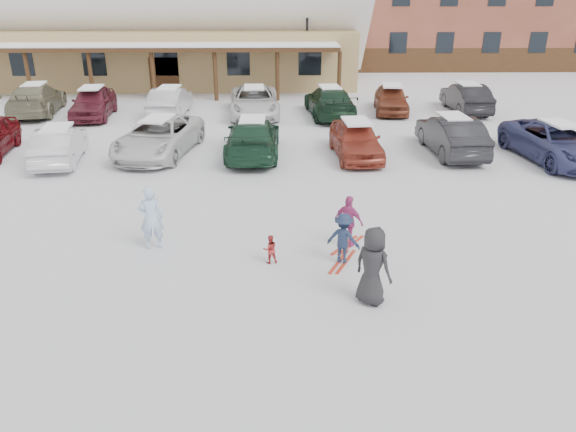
{
  "coord_description": "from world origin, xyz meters",
  "views": [
    {
      "loc": [
        0.09,
        -12.38,
        6.71
      ],
      "look_at": [
        0.3,
        1.0,
        1.0
      ],
      "focal_mm": 35.0,
      "sensor_mm": 36.0,
      "label": 1
    }
  ],
  "objects_px": {
    "parked_car_11": "(330,102)",
    "bystander_dark": "(373,266)",
    "lamp_post": "(307,34)",
    "day_lodge": "(145,21)",
    "parked_car_3": "(253,137)",
    "child_navy": "(343,239)",
    "toddler_red": "(270,249)",
    "parked_car_10": "(254,101)",
    "adult_skier": "(151,218)",
    "child_magenta": "(349,221)",
    "parked_car_4": "(356,139)",
    "parked_car_12": "(391,99)",
    "parked_car_8": "(93,102)",
    "parked_car_5": "(451,135)",
    "parked_car_13": "(466,98)",
    "parked_car_6": "(557,142)",
    "parked_car_2": "(159,137)",
    "parked_car_7": "(36,99)",
    "parked_car_9": "(170,102)",
    "parked_car_1": "(59,145)"
  },
  "relations": [
    {
      "from": "bystander_dark",
      "to": "parked_car_8",
      "type": "distance_m",
      "value": 21.53
    },
    {
      "from": "bystander_dark",
      "to": "parked_car_4",
      "type": "distance_m",
      "value": 11.06
    },
    {
      "from": "adult_skier",
      "to": "toddler_red",
      "type": "xyz_separation_m",
      "value": [
        3.14,
        -0.9,
        -0.49
      ]
    },
    {
      "from": "parked_car_11",
      "to": "bystander_dark",
      "type": "bearing_deg",
      "value": 82.91
    },
    {
      "from": "bystander_dark",
      "to": "parked_car_11",
      "type": "distance_m",
      "value": 18.22
    },
    {
      "from": "day_lodge",
      "to": "parked_car_3",
      "type": "relative_size",
      "value": 5.63
    },
    {
      "from": "parked_car_7",
      "to": "parked_car_12",
      "type": "height_order",
      "value": "parked_car_7"
    },
    {
      "from": "toddler_red",
      "to": "parked_car_12",
      "type": "distance_m",
      "value": 18.31
    },
    {
      "from": "parked_car_12",
      "to": "lamp_post",
      "type": "bearing_deg",
      "value": 128.2
    },
    {
      "from": "bystander_dark",
      "to": "lamp_post",
      "type": "bearing_deg",
      "value": -48.22
    },
    {
      "from": "toddler_red",
      "to": "parked_car_10",
      "type": "bearing_deg",
      "value": -100.34
    },
    {
      "from": "parked_car_11",
      "to": "parked_car_13",
      "type": "relative_size",
      "value": 1.15
    },
    {
      "from": "parked_car_5",
      "to": "parked_car_13",
      "type": "height_order",
      "value": "parked_car_5"
    },
    {
      "from": "parked_car_5",
      "to": "parked_car_6",
      "type": "xyz_separation_m",
      "value": [
        3.88,
        -1.02,
        -0.03
      ]
    },
    {
      "from": "toddler_red",
      "to": "parked_car_2",
      "type": "xyz_separation_m",
      "value": [
        -4.64,
        9.56,
        0.37
      ]
    },
    {
      "from": "parked_car_12",
      "to": "parked_car_7",
      "type": "bearing_deg",
      "value": -173.2
    },
    {
      "from": "parked_car_6",
      "to": "parked_car_9",
      "type": "bearing_deg",
      "value": 146.29
    },
    {
      "from": "day_lodge",
      "to": "parked_car_4",
      "type": "distance_m",
      "value": 22.4
    },
    {
      "from": "adult_skier",
      "to": "child_magenta",
      "type": "distance_m",
      "value": 5.23
    },
    {
      "from": "parked_car_8",
      "to": "parked_car_9",
      "type": "xyz_separation_m",
      "value": [
        3.89,
        0.31,
        -0.03
      ]
    },
    {
      "from": "child_magenta",
      "to": "day_lodge",
      "type": "bearing_deg",
      "value": -32.96
    },
    {
      "from": "toddler_red",
      "to": "child_magenta",
      "type": "height_order",
      "value": "child_magenta"
    },
    {
      "from": "bystander_dark",
      "to": "parked_car_5",
      "type": "height_order",
      "value": "bystander_dark"
    },
    {
      "from": "lamp_post",
      "to": "parked_car_11",
      "type": "height_order",
      "value": "lamp_post"
    },
    {
      "from": "lamp_post",
      "to": "parked_car_9",
      "type": "relative_size",
      "value": 1.36
    },
    {
      "from": "parked_car_9",
      "to": "parked_car_1",
      "type": "bearing_deg",
      "value": 72.32
    },
    {
      "from": "lamp_post",
      "to": "adult_skier",
      "type": "distance_m",
      "value": 23.85
    },
    {
      "from": "parked_car_4",
      "to": "parked_car_6",
      "type": "xyz_separation_m",
      "value": [
        7.83,
        -0.63,
        0.02
      ]
    },
    {
      "from": "parked_car_4",
      "to": "parked_car_5",
      "type": "bearing_deg",
      "value": 1.9
    },
    {
      "from": "lamp_post",
      "to": "parked_car_13",
      "type": "distance_m",
      "value": 11.01
    },
    {
      "from": "toddler_red",
      "to": "parked_car_4",
      "type": "height_order",
      "value": "parked_car_4"
    },
    {
      "from": "parked_car_6",
      "to": "parked_car_7",
      "type": "relative_size",
      "value": 1.01
    },
    {
      "from": "adult_skier",
      "to": "child_magenta",
      "type": "height_order",
      "value": "adult_skier"
    },
    {
      "from": "parked_car_2",
      "to": "toddler_red",
      "type": "bearing_deg",
      "value": -54.37
    },
    {
      "from": "lamp_post",
      "to": "parked_car_6",
      "type": "height_order",
      "value": "lamp_post"
    },
    {
      "from": "lamp_post",
      "to": "bystander_dark",
      "type": "bearing_deg",
      "value": -89.46
    },
    {
      "from": "bystander_dark",
      "to": "parked_car_10",
      "type": "relative_size",
      "value": 0.34
    },
    {
      "from": "child_navy",
      "to": "parked_car_9",
      "type": "bearing_deg",
      "value": -41.27
    },
    {
      "from": "child_magenta",
      "to": "parked_car_13",
      "type": "distance_m",
      "value": 18.25
    },
    {
      "from": "parked_car_3",
      "to": "parked_car_8",
      "type": "relative_size",
      "value": 1.14
    },
    {
      "from": "child_magenta",
      "to": "parked_car_13",
      "type": "relative_size",
      "value": 0.31
    },
    {
      "from": "adult_skier",
      "to": "parked_car_7",
      "type": "relative_size",
      "value": 0.32
    },
    {
      "from": "child_navy",
      "to": "parked_car_3",
      "type": "relative_size",
      "value": 0.26
    },
    {
      "from": "day_lodge",
      "to": "parked_car_8",
      "type": "distance_m",
      "value": 11.84
    },
    {
      "from": "bystander_dark",
      "to": "parked_car_3",
      "type": "xyz_separation_m",
      "value": [
        -3.09,
        11.27,
        -0.16
      ]
    },
    {
      "from": "day_lodge",
      "to": "lamp_post",
      "type": "xyz_separation_m",
      "value": [
        10.87,
        -3.59,
        -0.5
      ]
    },
    {
      "from": "parked_car_4",
      "to": "parked_car_12",
      "type": "height_order",
      "value": "parked_car_4"
    },
    {
      "from": "parked_car_7",
      "to": "parked_car_12",
      "type": "bearing_deg",
      "value": 172.18
    },
    {
      "from": "toddler_red",
      "to": "parked_car_12",
      "type": "height_order",
      "value": "parked_car_12"
    },
    {
      "from": "child_navy",
      "to": "bystander_dark",
      "type": "distance_m",
      "value": 1.97
    }
  ]
}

